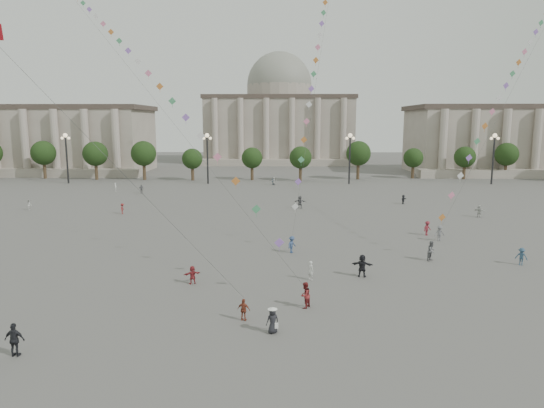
{
  "coord_description": "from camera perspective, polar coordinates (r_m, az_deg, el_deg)",
  "views": [
    {
      "loc": [
        0.41,
        -32.27,
        12.94
      ],
      "look_at": [
        -0.35,
        12.0,
        5.44
      ],
      "focal_mm": 32.0,
      "sensor_mm": 36.0,
      "label": 1
    }
  ],
  "objects": [
    {
      "name": "kite_flyer_1",
      "position": [
        48.65,
        2.35,
        -4.78
      ],
      "size": [
        1.18,
        1.26,
        1.71
      ],
      "primitive_type": "imported",
      "rotation": [
        0.0,
        0.0,
        0.9
      ],
      "color": "#324871",
      "rests_on": "ground"
    },
    {
      "name": "lamp_post_mid_east",
      "position": [
        103.46,
        9.15,
        6.39
      ],
      "size": [
        2.0,
        0.9,
        10.65
      ],
      "color": "#262628",
      "rests_on": "ground"
    },
    {
      "name": "kite_train_east",
      "position": [
        69.68,
        27.8,
        15.56
      ],
      "size": [
        30.18,
        32.88,
        58.2
      ],
      "color": "#3F3F3F",
      "rests_on": "ground"
    },
    {
      "name": "kite_flyer_2",
      "position": [
        48.27,
        18.26,
        -5.27
      ],
      "size": [
        1.17,
        1.16,
        1.9
      ],
      "primitive_type": "imported",
      "rotation": [
        0.0,
        0.0,
        0.73
      ],
      "color": "slate",
      "rests_on": "ground"
    },
    {
      "name": "person_crowd_6",
      "position": [
        56.54,
        19.11,
        -3.27
      ],
      "size": [
        1.13,
        0.68,
        1.71
      ],
      "primitive_type": "imported",
      "rotation": [
        0.0,
        0.0,
        0.04
      ],
      "color": "slate",
      "rests_on": "ground"
    },
    {
      "name": "person_crowd_16",
      "position": [
        92.1,
        -15.12,
        1.72
      ],
      "size": [
        1.04,
        0.83,
        1.65
      ],
      "primitive_type": "imported",
      "rotation": [
        0.0,
        0.0,
        0.52
      ],
      "color": "#5B5A5F",
      "rests_on": "ground"
    },
    {
      "name": "person_crowd_12",
      "position": [
        73.63,
        3.31,
        0.22
      ],
      "size": [
        1.82,
        0.74,
        1.91
      ],
      "primitive_type": "imported",
      "rotation": [
        0.0,
        0.0,
        3.04
      ],
      "color": "#56575B",
      "rests_on": "ground"
    },
    {
      "name": "kite_train_west",
      "position": [
        64.61,
        -16.98,
        16.79
      ],
      "size": [
        39.06,
        52.68,
        76.91
      ],
      "color": "#3F3F3F",
      "rests_on": "ground"
    },
    {
      "name": "kite_flyer_0",
      "position": [
        34.73,
        3.9,
        -10.64
      ],
      "size": [
        1.1,
        1.15,
        1.87
      ],
      "primitive_type": "imported",
      "rotation": [
        0.0,
        0.0,
        4.11
      ],
      "color": "maroon",
      "rests_on": "ground"
    },
    {
      "name": "person_crowd_8",
      "position": [
        58.85,
        17.8,
        -2.73
      ],
      "size": [
        1.24,
        1.12,
        1.67
      ],
      "primitive_type": "imported",
      "rotation": [
        0.0,
        0.0,
        0.6
      ],
      "color": "maroon",
      "rests_on": "ground"
    },
    {
      "name": "lamp_post_far_east",
      "position": [
        111.71,
        24.65,
        5.87
      ],
      "size": [
        2.0,
        0.9,
        10.65
      ],
      "color": "#262628",
      "rests_on": "ground"
    },
    {
      "name": "ground",
      "position": [
        34.77,
        0.24,
        -12.24
      ],
      "size": [
        360.0,
        360.0,
        0.0
      ],
      "primitive_type": "plane",
      "color": "#4E4C49",
      "rests_on": "ground"
    },
    {
      "name": "person_crowd_0",
      "position": [
        101.01,
        0.14,
        2.71
      ],
      "size": [
        1.0,
        0.82,
        1.6
      ],
      "primitive_type": "imported",
      "rotation": [
        0.0,
        0.0,
        0.55
      ],
      "color": "#304F6D",
      "rests_on": "ground"
    },
    {
      "name": "person_crowd_7",
      "position": [
        72.55,
        23.2,
        -0.78
      ],
      "size": [
        1.46,
        1.45,
        1.68
      ],
      "primitive_type": "imported",
      "rotation": [
        0.0,
        0.0,
        2.36
      ],
      "color": "silver",
      "rests_on": "ground"
    },
    {
      "name": "person_crowd_10",
      "position": [
        96.31,
        -17.93,
        1.91
      ],
      "size": [
        0.39,
        0.6,
        1.62
      ],
      "primitive_type": "imported",
      "rotation": [
        0.0,
        0.0,
        1.56
      ],
      "color": "silver",
      "rests_on": "ground"
    },
    {
      "name": "tree_row",
      "position": [
        110.53,
        0.77,
        5.69
      ],
      "size": [
        137.12,
        5.12,
        8.0
      ],
      "color": "#392A1C",
      "rests_on": "ground"
    },
    {
      "name": "person_crowd_14",
      "position": [
        50.04,
        27.28,
        -5.51
      ],
      "size": [
        1.21,
        1.08,
        1.62
      ],
      "primitive_type": "imported",
      "rotation": [
        0.0,
        0.0,
        5.7
      ],
      "color": "navy",
      "rests_on": "ground"
    },
    {
      "name": "tourist_2",
      "position": [
        40.09,
        -9.34,
        -8.23
      ],
      "size": [
        1.45,
        0.99,
        1.5
      ],
      "primitive_type": "imported",
      "rotation": [
        0.0,
        0.0,
        3.58
      ],
      "color": "maroon",
      "rests_on": "ground"
    },
    {
      "name": "lamp_post_far_west",
      "position": [
        112.04,
        -23.06,
        5.99
      ],
      "size": [
        2.0,
        0.9,
        10.65
      ],
      "color": "#262628",
      "rests_on": "ground"
    },
    {
      "name": "person_crowd_9",
      "position": [
        80.25,
        15.2,
        0.53
      ],
      "size": [
        1.27,
        1.29,
        1.48
      ],
      "primitive_type": "imported",
      "rotation": [
        0.0,
        0.0,
        0.8
      ],
      "color": "#222328",
      "rests_on": "ground"
    },
    {
      "name": "lamp_post_mid_west",
      "position": [
        103.58,
        -7.62,
        6.43
      ],
      "size": [
        2.0,
        0.9,
        10.65
      ],
      "color": "#262628",
      "rests_on": "ground"
    },
    {
      "name": "person_crowd_13",
      "position": [
        40.64,
        4.59,
        -7.79
      ],
      "size": [
        0.65,
        0.71,
        1.62
      ],
      "primitive_type": "imported",
      "rotation": [
        0.0,
        0.0,
        2.17
      ],
      "color": "silver",
      "rests_on": "ground"
    },
    {
      "name": "tourist_0",
      "position": [
        32.68,
        -3.34,
        -12.32
      ],
      "size": [
        0.94,
        0.59,
        1.49
      ],
      "primitive_type": "imported",
      "rotation": [
        0.0,
        0.0,
        2.86
      ],
      "color": "brown",
      "rests_on": "ground"
    },
    {
      "name": "hall_central",
      "position": [
        161.5,
        0.85,
        10.07
      ],
      "size": [
        48.3,
        34.3,
        35.5
      ],
      "color": "gray",
      "rests_on": "ground"
    },
    {
      "name": "person_crowd_4",
      "position": [
        101.01,
        0.2,
        2.72
      ],
      "size": [
        1.55,
        1.18,
        1.64
      ],
      "primitive_type": "imported",
      "rotation": [
        0.0,
        0.0,
        3.67
      ],
      "color": "silver",
      "rests_on": "ground"
    },
    {
      "name": "person_crowd_3",
      "position": [
        41.93,
        10.56,
        -7.15
      ],
      "size": [
        1.87,
        0.94,
        1.93
      ],
      "primitive_type": "imported",
      "rotation": [
        0.0,
        0.0,
        2.93
      ],
      "color": "black",
      "rests_on": "ground"
    },
    {
      "name": "tourist_4",
      "position": [
        31.48,
        -28.02,
        -13.93
      ],
      "size": [
        1.16,
        0.53,
        1.94
      ],
      "primitive_type": "imported",
      "rotation": [
        0.0,
        0.0,
        3.09
      ],
      "color": "black",
      "rests_on": "ground"
    },
    {
      "name": "person_crowd_17",
      "position": [
        72.27,
        -17.18,
        -0.52
      ],
      "size": [
        0.61,
        1.01,
        1.53
      ],
      "primitive_type": "imported",
      "rotation": [
        0.0,
        0.0,
        1.61
      ],
      "color": "maroon",
      "rests_on": "ground"
    },
    {
      "name": "hat_person",
      "position": [
        30.8,
        0.07,
        -13.47
      ],
      "size": [
        0.94,
        0.79,
        1.69
      ],
      "color": "black",
      "rests_on": "ground"
    },
    {
      "name": "person_crowd_1",
      "position": [
        80.65,
        -26.64,
        -0.09
      ],
      "size": [
        0.87,
        0.95,
        1.57
      ],
      "primitive_type": "imported",
      "rotation": [
        0.0,
        0.0,
        2.03
      ],
      "color": "silver",
      "rests_on": "ground"
    }
  ]
}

